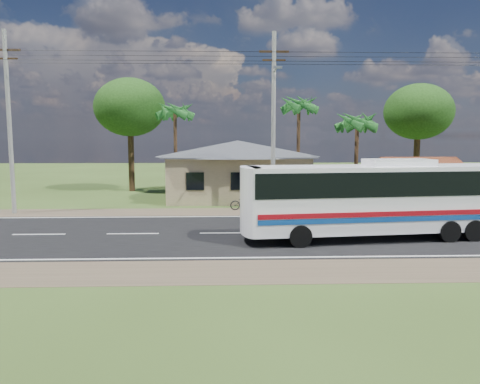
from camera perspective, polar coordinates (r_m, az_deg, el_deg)
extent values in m
plane|color=#2D4217|center=(22.94, -1.78, -5.07)|extent=(120.00, 120.00, 0.00)
cube|color=black|center=(22.94, -1.78, -5.05)|extent=(120.00, 10.00, 0.02)
cube|color=brown|center=(29.33, -1.84, -2.44)|extent=(120.00, 3.00, 0.01)
cube|color=brown|center=(16.64, -1.69, -9.68)|extent=(120.00, 3.00, 0.01)
cube|color=silver|center=(27.55, -1.82, -3.00)|extent=(120.00, 0.15, 0.01)
cube|color=silver|center=(18.36, -1.72, -8.03)|extent=(120.00, 0.15, 0.01)
cube|color=silver|center=(22.94, -1.78, -5.01)|extent=(120.00, 0.15, 0.01)
cube|color=tan|center=(35.60, -0.27, 1.80)|extent=(10.00, 8.00, 3.20)
cube|color=#4C4F54|center=(35.50, -0.27, 4.45)|extent=(10.60, 8.60, 0.10)
pyramid|color=#4C4F54|center=(35.47, -0.27, 6.31)|extent=(12.40, 10.00, 1.20)
cube|color=black|center=(31.63, -5.49, 1.31)|extent=(1.20, 0.08, 1.20)
cube|color=black|center=(31.59, -0.05, 1.33)|extent=(1.20, 0.08, 1.20)
cube|color=black|center=(31.84, 5.36, 1.35)|extent=(1.20, 0.08, 1.20)
cylinder|color=#3B2515|center=(31.27, 18.16, 0.20)|extent=(0.16, 0.16, 2.60)
cylinder|color=#3B2515|center=(34.65, 16.12, 0.89)|extent=(0.16, 0.16, 2.60)
cylinder|color=#3B2515|center=(33.13, 25.65, 0.22)|extent=(0.16, 0.16, 2.60)
cylinder|color=#3B2515|center=(36.34, 23.03, 0.88)|extent=(0.16, 0.16, 2.60)
cube|color=maroon|center=(32.64, 21.65, 3.14)|extent=(5.20, 2.28, 0.90)
cube|color=maroon|center=(34.66, 20.19, 3.39)|extent=(5.20, 2.28, 0.90)
cube|color=#3B2515|center=(33.63, 20.92, 3.87)|extent=(5.20, 0.12, 0.12)
cube|color=#9E9E99|center=(30.84, 21.08, -1.60)|extent=(7.00, 0.30, 0.90)
cylinder|color=#9E9E99|center=(31.71, -26.31, 7.53)|extent=(0.26, 0.26, 11.00)
cube|color=#3B2515|center=(32.10, -26.73, 15.21)|extent=(1.80, 0.12, 0.12)
cube|color=#3B2515|center=(32.03, -26.68, 14.33)|extent=(1.40, 0.10, 0.10)
cylinder|color=#9E9E99|center=(29.12, 4.10, 8.33)|extent=(0.26, 0.26, 11.00)
cube|color=#3B2515|center=(29.55, 4.17, 16.70)|extent=(1.80, 0.12, 0.12)
cube|color=#3B2515|center=(29.47, 4.16, 15.74)|extent=(1.40, 0.10, 0.10)
cylinder|color=gray|center=(28.38, 4.37, 14.65)|extent=(0.08, 2.00, 0.08)
cube|color=gray|center=(27.40, 4.61, 14.93)|extent=(0.50, 0.18, 0.12)
cylinder|color=black|center=(29.76, -11.98, 16.11)|extent=(16.00, 0.02, 0.02)
cylinder|color=black|center=(31.20, 18.53, 15.47)|extent=(15.00, 0.02, 0.02)
cylinder|color=#47301E|center=(34.84, 13.98, 3.79)|extent=(0.28, 0.28, 6.00)
cylinder|color=#47301E|center=(38.44, 7.11, 5.33)|extent=(0.28, 0.28, 7.50)
cylinder|color=#47301E|center=(38.67, -7.86, 4.96)|extent=(0.28, 0.28, 7.00)
cylinder|color=#47301E|center=(41.25, -13.12, 4.23)|extent=(0.50, 0.50, 5.95)
ellipsoid|color=#17350E|center=(41.29, -13.28, 10.02)|extent=(6.00, 6.00, 4.92)
cylinder|color=#47301E|center=(41.72, 20.70, 3.75)|extent=(0.50, 0.50, 5.60)
ellipsoid|color=#17350E|center=(41.72, 20.93, 9.13)|extent=(5.60, 5.60, 4.59)
cube|color=white|center=(22.32, 16.37, -0.69)|extent=(11.99, 3.77, 2.95)
cube|color=black|center=(22.24, 16.43, 1.19)|extent=(12.05, 3.83, 1.08)
cube|color=black|center=(20.51, 1.28, 0.05)|extent=(0.37, 2.26, 1.77)
cube|color=maroon|center=(21.28, 17.72, -2.57)|extent=(11.53, 1.34, 0.22)
cube|color=navy|center=(21.32, 17.70, -3.22)|extent=(11.53, 1.34, 0.22)
cube|color=white|center=(22.60, 18.77, 3.44)|extent=(3.11, 1.89, 0.29)
cylinder|color=black|center=(20.15, 7.35, -5.37)|extent=(1.02, 0.45, 0.98)
cylinder|color=black|center=(22.29, 5.77, -4.17)|extent=(1.02, 0.45, 0.98)
cylinder|color=black|center=(22.98, 24.15, -4.41)|extent=(1.02, 0.45, 0.98)
cylinder|color=black|center=(24.87, 21.35, -3.46)|extent=(1.02, 0.45, 0.98)
cylinder|color=black|center=(23.63, 26.56, -4.24)|extent=(1.02, 0.45, 0.98)
cylinder|color=black|center=(25.48, 23.66, -3.33)|extent=(1.02, 0.45, 0.98)
imported|color=black|center=(30.02, 0.55, -1.29)|extent=(1.88, 0.77, 0.97)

